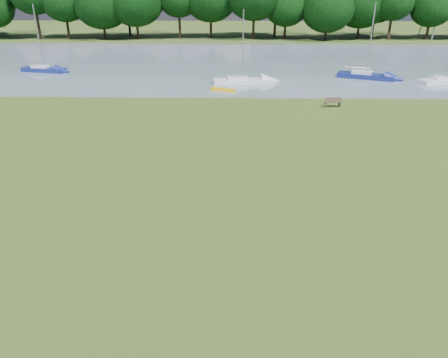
{
  "coord_description": "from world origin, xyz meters",
  "views": [
    {
      "loc": [
        1.73,
        -22.53,
        11.37
      ],
      "look_at": [
        1.26,
        -2.0,
        1.85
      ],
      "focal_mm": 35.0,
      "sensor_mm": 36.0,
      "label": 1
    }
  ],
  "objects_px": {
    "sailboat_4": "(444,79)",
    "sailboat_5": "(365,74)",
    "sailboat_2": "(43,68)",
    "sailboat_1": "(242,79)",
    "kayak": "(223,90)",
    "riverbank_bench": "(333,102)"
  },
  "relations": [
    {
      "from": "riverbank_bench",
      "to": "sailboat_1",
      "type": "xyz_separation_m",
      "value": [
        -8.6,
        10.13,
        -0.03
      ]
    },
    {
      "from": "kayak",
      "to": "riverbank_bench",
      "type": "bearing_deg",
      "value": -9.49
    },
    {
      "from": "riverbank_bench",
      "to": "sailboat_1",
      "type": "distance_m",
      "value": 13.29
    },
    {
      "from": "kayak",
      "to": "sailboat_1",
      "type": "height_order",
      "value": "sailboat_1"
    },
    {
      "from": "sailboat_2",
      "to": "kayak",
      "type": "bearing_deg",
      "value": -11.07
    },
    {
      "from": "sailboat_2",
      "to": "sailboat_1",
      "type": "bearing_deg",
      "value": -1.45
    },
    {
      "from": "riverbank_bench",
      "to": "sailboat_5",
      "type": "bearing_deg",
      "value": 57.88
    },
    {
      "from": "sailboat_2",
      "to": "sailboat_4",
      "type": "distance_m",
      "value": 50.13
    },
    {
      "from": "riverbank_bench",
      "to": "kayak",
      "type": "bearing_deg",
      "value": 144.74
    },
    {
      "from": "riverbank_bench",
      "to": "sailboat_4",
      "type": "xyz_separation_m",
      "value": [
        15.22,
        10.85,
        -0.02
      ]
    },
    {
      "from": "sailboat_4",
      "to": "sailboat_5",
      "type": "bearing_deg",
      "value": 148.32
    },
    {
      "from": "riverbank_bench",
      "to": "sailboat_4",
      "type": "distance_m",
      "value": 18.7
    },
    {
      "from": "sailboat_1",
      "to": "sailboat_5",
      "type": "bearing_deg",
      "value": 4.72
    },
    {
      "from": "riverbank_bench",
      "to": "sailboat_5",
      "type": "relative_size",
      "value": 0.19
    },
    {
      "from": "kayak",
      "to": "sailboat_2",
      "type": "height_order",
      "value": "sailboat_2"
    },
    {
      "from": "sailboat_5",
      "to": "riverbank_bench",
      "type": "bearing_deg",
      "value": -94.4
    },
    {
      "from": "riverbank_bench",
      "to": "sailboat_2",
      "type": "bearing_deg",
      "value": 149.5
    },
    {
      "from": "riverbank_bench",
      "to": "sailboat_1",
      "type": "height_order",
      "value": "sailboat_1"
    },
    {
      "from": "sailboat_4",
      "to": "sailboat_1",
      "type": "bearing_deg",
      "value": 164.72
    },
    {
      "from": "riverbank_bench",
      "to": "kayak",
      "type": "xyz_separation_m",
      "value": [
        -10.71,
        6.18,
        -0.31
      ]
    },
    {
      "from": "kayak",
      "to": "sailboat_5",
      "type": "bearing_deg",
      "value": 42.26
    },
    {
      "from": "kayak",
      "to": "sailboat_2",
      "type": "distance_m",
      "value": 25.96
    }
  ]
}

